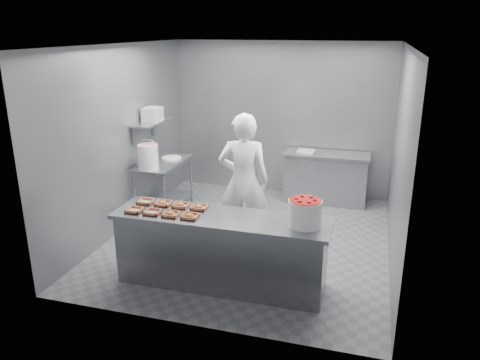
{
  "coord_description": "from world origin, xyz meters",
  "views": [
    {
      "loc": [
        1.63,
        -6.19,
        3.02
      ],
      "look_at": [
        -0.09,
        -0.2,
        0.98
      ],
      "focal_mm": 35.0,
      "sensor_mm": 36.0,
      "label": 1
    }
  ],
  "objects_px": {
    "appliance": "(152,114)",
    "prep_table": "(164,179)",
    "service_counter": "(221,250)",
    "worker": "(244,181)",
    "tray_2": "(171,214)",
    "tray_3": "(190,216)",
    "tray_0": "(135,210)",
    "strawberry_tub": "(305,212)",
    "tray_4": "(146,201)",
    "tray_1": "(153,212)",
    "back_counter": "(326,177)",
    "tray_7": "(199,207)",
    "tray_6": "(181,205)",
    "glaze_bucket": "(148,156)",
    "tray_5": "(163,203)"
  },
  "relations": [
    {
      "from": "glaze_bucket",
      "to": "strawberry_tub",
      "type": "bearing_deg",
      "value": -29.44
    },
    {
      "from": "prep_table",
      "to": "tray_2",
      "type": "relative_size",
      "value": 6.4
    },
    {
      "from": "tray_6",
      "to": "service_counter",
      "type": "bearing_deg",
      "value": -14.64
    },
    {
      "from": "tray_0",
      "to": "tray_6",
      "type": "bearing_deg",
      "value": 31.99
    },
    {
      "from": "service_counter",
      "to": "worker",
      "type": "xyz_separation_m",
      "value": [
        -0.04,
        1.14,
        0.51
      ]
    },
    {
      "from": "tray_2",
      "to": "tray_1",
      "type": "bearing_deg",
      "value": 180.0
    },
    {
      "from": "tray_5",
      "to": "appliance",
      "type": "height_order",
      "value": "appliance"
    },
    {
      "from": "tray_2",
      "to": "appliance",
      "type": "height_order",
      "value": "appliance"
    },
    {
      "from": "tray_3",
      "to": "worker",
      "type": "bearing_deg",
      "value": 77.13
    },
    {
      "from": "back_counter",
      "to": "tray_1",
      "type": "distance_m",
      "value": 3.83
    },
    {
      "from": "worker",
      "to": "back_counter",
      "type": "bearing_deg",
      "value": -123.84
    },
    {
      "from": "tray_6",
      "to": "tray_3",
      "type": "bearing_deg",
      "value": -51.14
    },
    {
      "from": "appliance",
      "to": "worker",
      "type": "bearing_deg",
      "value": -23.93
    },
    {
      "from": "tray_6",
      "to": "glaze_bucket",
      "type": "bearing_deg",
      "value": 129.35
    },
    {
      "from": "prep_table",
      "to": "tray_1",
      "type": "relative_size",
      "value": 6.4
    },
    {
      "from": "tray_2",
      "to": "tray_3",
      "type": "bearing_deg",
      "value": 0.0
    },
    {
      "from": "back_counter",
      "to": "tray_1",
      "type": "relative_size",
      "value": 8.01
    },
    {
      "from": "prep_table",
      "to": "tray_2",
      "type": "bearing_deg",
      "value": -62.78
    },
    {
      "from": "tray_2",
      "to": "strawberry_tub",
      "type": "bearing_deg",
      "value": 5.43
    },
    {
      "from": "tray_0",
      "to": "tray_7",
      "type": "distance_m",
      "value": 0.78
    },
    {
      "from": "tray_4",
      "to": "tray_1",
      "type": "bearing_deg",
      "value": -51.14
    },
    {
      "from": "worker",
      "to": "appliance",
      "type": "height_order",
      "value": "worker"
    },
    {
      "from": "tray_5",
      "to": "glaze_bucket",
      "type": "height_order",
      "value": "glaze_bucket"
    },
    {
      "from": "tray_2",
      "to": "glaze_bucket",
      "type": "height_order",
      "value": "glaze_bucket"
    },
    {
      "from": "glaze_bucket",
      "to": "back_counter",
      "type": "bearing_deg",
      "value": 33.93
    },
    {
      "from": "tray_4",
      "to": "tray_6",
      "type": "xyz_separation_m",
      "value": [
        0.48,
        -0.0,
        0.0
      ]
    },
    {
      "from": "back_counter",
      "to": "tray_6",
      "type": "xyz_separation_m",
      "value": [
        -1.47,
        -3.1,
        0.47
      ]
    },
    {
      "from": "tray_4",
      "to": "worker",
      "type": "relative_size",
      "value": 0.1
    },
    {
      "from": "tray_5",
      "to": "tray_7",
      "type": "xyz_separation_m",
      "value": [
        0.48,
        0.0,
        0.0
      ]
    },
    {
      "from": "tray_0",
      "to": "tray_5",
      "type": "xyz_separation_m",
      "value": [
        0.24,
        0.3,
        0.0
      ]
    },
    {
      "from": "prep_table",
      "to": "glaze_bucket",
      "type": "distance_m",
      "value": 0.68
    },
    {
      "from": "tray_0",
      "to": "strawberry_tub",
      "type": "distance_m",
      "value": 2.05
    },
    {
      "from": "tray_4",
      "to": "tray_3",
      "type": "bearing_deg",
      "value": -22.56
    },
    {
      "from": "prep_table",
      "to": "tray_7",
      "type": "height_order",
      "value": "tray_7"
    },
    {
      "from": "tray_2",
      "to": "tray_4",
      "type": "height_order",
      "value": "tray_2"
    },
    {
      "from": "tray_3",
      "to": "tray_7",
      "type": "relative_size",
      "value": 1.0
    },
    {
      "from": "tray_3",
      "to": "glaze_bucket",
      "type": "height_order",
      "value": "glaze_bucket"
    },
    {
      "from": "prep_table",
      "to": "back_counter",
      "type": "height_order",
      "value": "same"
    },
    {
      "from": "prep_table",
      "to": "tray_0",
      "type": "distance_m",
      "value": 2.21
    },
    {
      "from": "tray_2",
      "to": "worker",
      "type": "xyz_separation_m",
      "value": [
        0.53,
        1.29,
        0.04
      ]
    },
    {
      "from": "tray_2",
      "to": "tray_3",
      "type": "xyz_separation_m",
      "value": [
        0.24,
        0.0,
        0.0
      ]
    },
    {
      "from": "tray_7",
      "to": "tray_0",
      "type": "bearing_deg",
      "value": -157.44
    },
    {
      "from": "service_counter",
      "to": "strawberry_tub",
      "type": "distance_m",
      "value": 1.16
    },
    {
      "from": "prep_table",
      "to": "tray_3",
      "type": "bearing_deg",
      "value": -57.84
    },
    {
      "from": "service_counter",
      "to": "prep_table",
      "type": "height_order",
      "value": "same"
    },
    {
      "from": "tray_0",
      "to": "strawberry_tub",
      "type": "height_order",
      "value": "strawberry_tub"
    },
    {
      "from": "tray_7",
      "to": "tray_3",
      "type": "bearing_deg",
      "value": -90.0
    },
    {
      "from": "appliance",
      "to": "prep_table",
      "type": "bearing_deg",
      "value": -14.91
    },
    {
      "from": "tray_2",
      "to": "worker",
      "type": "relative_size",
      "value": 0.1
    },
    {
      "from": "strawberry_tub",
      "to": "tray_6",
      "type": "bearing_deg",
      "value": 174.52
    }
  ]
}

